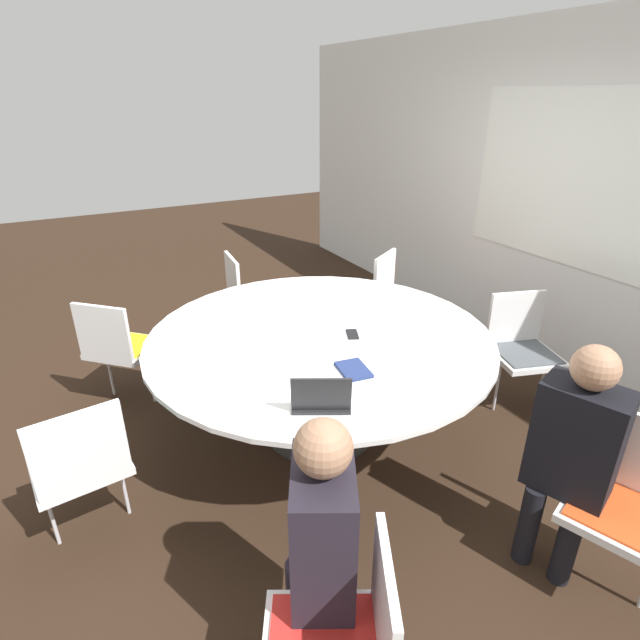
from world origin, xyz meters
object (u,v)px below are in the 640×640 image
(chair_4, at_px, (248,292))
(cell_phone, at_px, (352,334))
(chair_5, at_px, (118,343))
(laptop, at_px, (321,398))
(chair_1, at_px, (627,495))
(person_1, at_px, (574,446))
(chair_6, at_px, (80,460))
(chair_0, at_px, (344,638))
(chair_3, at_px, (397,293))
(chair_2, at_px, (522,343))
(spiral_notebook, at_px, (353,370))
(person_0, at_px, (319,537))

(chair_4, distance_m, cell_phone, 1.62)
(chair_5, distance_m, laptop, 1.88)
(chair_1, distance_m, person_1, 0.32)
(chair_6, relative_size, laptop, 2.33)
(chair_0, xyz_separation_m, chair_1, (0.06, 1.45, 0.00))
(chair_6, bearing_deg, chair_5, 67.17)
(person_1, bearing_deg, chair_4, -11.17)
(chair_3, bearing_deg, chair_6, -9.75)
(chair_2, distance_m, chair_5, 2.92)
(chair_1, distance_m, laptop, 1.45)
(chair_6, height_order, cell_phone, chair_6)
(chair_1, xyz_separation_m, person_1, (-0.20, -0.16, 0.20))
(chair_0, relative_size, chair_1, 1.00)
(chair_2, bearing_deg, chair_4, -36.06)
(chair_1, relative_size, chair_4, 1.00)
(chair_4, bearing_deg, laptop, -6.33)
(chair_4, xyz_separation_m, spiral_notebook, (1.99, -0.13, 0.25))
(chair_1, height_order, chair_3, same)
(chair_0, distance_m, spiral_notebook, 1.36)
(cell_phone, bearing_deg, chair_3, 131.32)
(chair_4, xyz_separation_m, person_1, (2.97, 0.43, 0.20))
(chair_0, relative_size, chair_6, 1.00)
(chair_3, relative_size, chair_5, 1.00)
(chair_4, relative_size, person_1, 0.71)
(chair_2, xyz_separation_m, cell_phone, (-0.29, -1.27, 0.24))
(chair_2, xyz_separation_m, person_1, (1.07, -0.94, 0.20))
(chair_6, height_order, laptop, laptop)
(person_1, bearing_deg, chair_0, 76.79)
(chair_1, height_order, chair_5, same)
(chair_2, bearing_deg, spiral_notebook, 21.74)
(chair_0, relative_size, cell_phone, 5.45)
(chair_4, relative_size, person_0, 0.71)
(chair_3, relative_size, spiral_notebook, 3.71)
(chair_0, xyz_separation_m, laptop, (-0.90, 0.41, 0.29))
(chair_5, bearing_deg, chair_3, 40.35)
(chair_3, height_order, cell_phone, chair_3)
(person_0, bearing_deg, person_1, -66.69)
(person_0, height_order, cell_phone, person_0)
(chair_4, height_order, chair_6, same)
(chair_4, xyz_separation_m, chair_5, (0.50, -1.19, 0.00))
(person_0, bearing_deg, chair_6, 61.18)
(spiral_notebook, distance_m, cell_phone, 0.46)
(spiral_notebook, bearing_deg, chair_1, 31.49)
(chair_4, bearing_deg, chair_3, 65.88)
(laptop, xyz_separation_m, spiral_notebook, (-0.22, 0.33, -0.04))
(person_0, height_order, spiral_notebook, person_0)
(laptop, height_order, spiral_notebook, laptop)
(chair_0, relative_size, spiral_notebook, 3.71)
(spiral_notebook, bearing_deg, chair_0, -33.27)
(chair_0, height_order, laptop, laptop)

